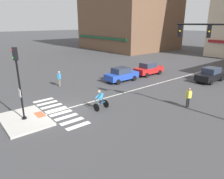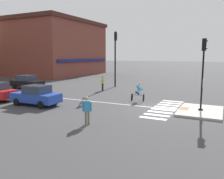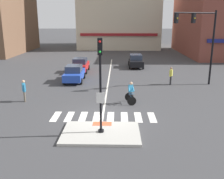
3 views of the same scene
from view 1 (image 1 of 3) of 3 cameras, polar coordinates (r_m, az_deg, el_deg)
name	(u,v)px [view 1 (image 1 of 3)]	position (r m, az deg, el deg)	size (l,w,h in m)	color
ground_plane	(59,111)	(17.06, -14.20, -5.72)	(300.00, 300.00, 0.00)	#3D3D3F
traffic_island	(25,120)	(16.24, -22.82, -7.62)	(4.20, 2.93, 0.15)	#B2AFA8
tactile_pad_front	(40,114)	(16.49, -19.16, -6.48)	(1.10, 0.60, 0.01)	#DB5B38
signal_pole	(18,78)	(15.23, -24.26, 2.96)	(0.44, 0.38, 5.03)	black
crosswalk_stripe_a	(43,100)	(19.71, -18.28, -2.80)	(0.44, 1.80, 0.01)	silver
crosswalk_stripe_b	(47,103)	(18.93, -17.31, -3.57)	(0.44, 1.80, 0.01)	silver
crosswalk_stripe_c	(51,106)	(18.16, -16.24, -4.40)	(0.44, 1.80, 0.01)	silver
crosswalk_stripe_d	(56,109)	(17.40, -15.08, -5.30)	(0.44, 1.80, 0.01)	silver
crosswalk_stripe_e	(61,113)	(16.65, -13.82, -6.28)	(0.44, 1.80, 0.01)	silver
crosswalk_stripe_f	(66,117)	(15.92, -12.42, -7.35)	(0.44, 1.80, 0.01)	silver
crosswalk_stripe_g	(72,121)	(15.20, -10.89, -8.51)	(0.44, 1.80, 0.01)	silver
crosswalk_stripe_h	(78,126)	(14.50, -9.20, -9.78)	(0.44, 1.80, 0.01)	silver
lane_centre_line	(145,87)	(22.75, 9.05, 0.69)	(0.14, 28.00, 0.01)	silver
building_corner_left	(129,3)	(56.43, 4.75, 22.50)	(21.19, 18.51, 22.16)	brown
car_black_eastbound_distant	(210,75)	(26.97, 25.33, 3.68)	(1.86, 4.11, 1.64)	black
car_blue_westbound_far	(122,74)	(24.56, 2.62, 4.15)	(1.88, 4.12, 1.64)	#2347B7
car_red_westbound_distant	(149,69)	(27.97, 9.98, 5.63)	(1.86, 4.11, 1.64)	red
cyclist	(101,100)	(16.47, -3.16, -2.76)	(0.81, 1.17, 1.68)	black
pedestrian_at_curb_left	(59,77)	(23.23, -14.26, 3.22)	(0.37, 0.49, 1.67)	#6B6051
pedestrian_waiting_far_side	(189,96)	(17.98, 20.23, -1.70)	(0.36, 0.50, 1.67)	black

